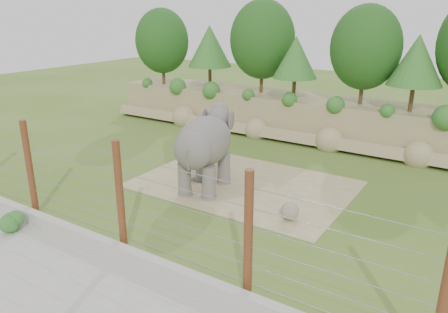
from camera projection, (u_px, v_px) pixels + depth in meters
The scene contains 10 objects.
ground at pixel (199, 204), 18.98m from camera, with size 90.00×90.00×0.00m, color #456A1C.
back_embankment at pixel (324, 77), 27.49m from camera, with size 30.00×5.52×8.77m.
dirt_patch at pixel (244, 184), 21.11m from camera, with size 10.00×7.00×0.02m, color #9B8660.
drain_grate at pixel (201, 180), 21.50m from camera, with size 1.00×0.60×0.03m, color #262628.
elephant at pixel (205, 152), 19.95m from camera, with size 1.92×4.48×3.62m, color #665F5B, non-canonical shape.
stone_ball at pixel (290, 211), 17.42m from camera, with size 0.73×0.73×0.73m, color gray.
retaining_wall at pixel (113, 249), 14.92m from camera, with size 26.00×0.35×0.50m, color #9E9B93.
walkway at pixel (66, 284), 13.41m from camera, with size 26.00×4.00×0.01m, color #9E9B93.
barrier_fence at pixel (120, 197), 14.76m from camera, with size 20.26×0.26×4.00m.
walkway_shrub at pixel (14, 222), 16.52m from camera, with size 0.73×0.73×0.73m, color #2E6327.
Camera 1 is at (10.30, -13.96, 8.04)m, focal length 35.00 mm.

